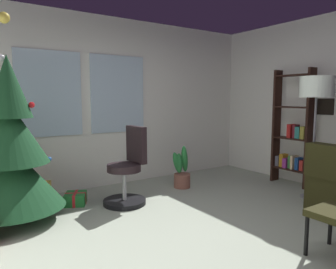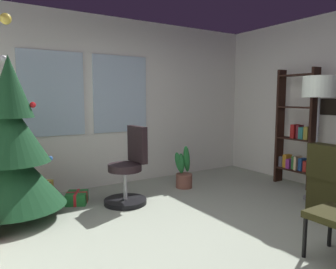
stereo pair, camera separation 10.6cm
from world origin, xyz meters
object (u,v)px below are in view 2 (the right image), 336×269
at_px(potted_plant, 183,172).
at_px(holiday_tree, 13,153).
at_px(gift_box_green, 77,198).
at_px(office_chair, 129,173).
at_px(floor_lamp, 320,93).
at_px(bookshelf, 296,135).
at_px(gift_box_gold, 41,192).

bearing_deg(potted_plant, holiday_tree, -178.14).
bearing_deg(holiday_tree, gift_box_green, 14.31).
bearing_deg(gift_box_green, office_chair, -30.61).
distance_m(office_chair, floor_lamp, 2.74).
height_order(office_chair, bookshelf, bookshelf).
xyz_separation_m(gift_box_gold, potted_plant, (2.03, -0.42, 0.10)).
height_order(holiday_tree, gift_box_green, holiday_tree).
distance_m(gift_box_green, floor_lamp, 3.50).
relative_size(office_chair, potted_plant, 1.54).
height_order(bookshelf, potted_plant, bookshelf).
xyz_separation_m(bookshelf, potted_plant, (-1.55, 0.87, -0.57)).
relative_size(gift_box_gold, floor_lamp, 0.24).
distance_m(bookshelf, floor_lamp, 0.97).
xyz_separation_m(holiday_tree, floor_lamp, (3.55, -1.40, 0.69)).
bearing_deg(gift_box_gold, gift_box_green, -37.71).
bearing_deg(floor_lamp, gift_box_green, 150.38).
relative_size(gift_box_gold, office_chair, 0.40).
height_order(gift_box_gold, office_chair, office_chair).
bearing_deg(floor_lamp, bookshelf, 56.69).
xyz_separation_m(office_chair, potted_plant, (1.05, 0.24, -0.17)).
bearing_deg(gift_box_green, gift_box_gold, 142.29).
distance_m(holiday_tree, floor_lamp, 3.88).
xyz_separation_m(gift_box_green, potted_plant, (1.64, -0.11, 0.16)).
bearing_deg(gift_box_gold, floor_lamp, -30.69).
bearing_deg(bookshelf, floor_lamp, -123.31).
distance_m(holiday_tree, gift_box_gold, 0.88).
xyz_separation_m(bookshelf, floor_lamp, (-0.40, -0.61, 0.65)).
distance_m(gift_box_green, gift_box_gold, 0.50).
relative_size(gift_box_green, potted_plant, 0.57).
bearing_deg(floor_lamp, holiday_tree, 158.50).
bearing_deg(bookshelf, office_chair, 166.37).
bearing_deg(gift_box_gold, potted_plant, -11.58).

